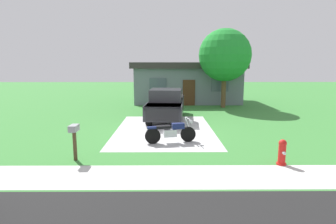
{
  "coord_description": "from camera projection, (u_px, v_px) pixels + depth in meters",
  "views": [
    {
      "loc": [
        0.1,
        -13.81,
        3.3
      ],
      "look_at": [
        0.19,
        0.18,
        0.9
      ],
      "focal_mm": 29.44,
      "sensor_mm": 36.0,
      "label": 1
    }
  ],
  "objects": [
    {
      "name": "ground_plane",
      "position": [
        164.0,
        130.0,
        14.16
      ],
      "size": [
        80.0,
        80.0,
        0.0
      ],
      "primitive_type": "plane",
      "color": "#3C8239"
    },
    {
      "name": "pickup_truck",
      "position": [
        167.0,
        104.0,
        16.74
      ],
      "size": [
        2.45,
        5.76,
        1.9
      ],
      "color": "black",
      "rests_on": "ground"
    },
    {
      "name": "neighbor_house",
      "position": [
        187.0,
        82.0,
        24.86
      ],
      "size": [
        9.6,
        5.6,
        3.5
      ],
      "color": "slate",
      "rests_on": "ground"
    },
    {
      "name": "mailbox",
      "position": [
        74.0,
        133.0,
        9.5
      ],
      "size": [
        0.26,
        0.48,
        1.26
      ],
      "color": "#4C3823",
      "rests_on": "ground"
    },
    {
      "name": "motorcycle",
      "position": [
        171.0,
        132.0,
        11.76
      ],
      "size": [
        2.19,
        0.8,
        1.09
      ],
      "color": "black",
      "rests_on": "ground"
    },
    {
      "name": "sidewalk_strip",
      "position": [
        163.0,
        176.0,
        8.25
      ],
      "size": [
        36.0,
        1.8,
        0.01
      ],
      "primitive_type": "cube",
      "color": "silver",
      "rests_on": "ground"
    },
    {
      "name": "fire_hydrant",
      "position": [
        282.0,
        152.0,
        9.15
      ],
      "size": [
        0.32,
        0.4,
        0.87
      ],
      "color": "red",
      "rests_on": "ground"
    },
    {
      "name": "driveway_pad",
      "position": [
        164.0,
        130.0,
        14.16
      ],
      "size": [
        4.93,
        7.38,
        0.01
      ],
      "primitive_type": "cube",
      "color": "silver",
      "rests_on": "ground"
    },
    {
      "name": "shade_tree",
      "position": [
        225.0,
        55.0,
        20.96
      ],
      "size": [
        3.99,
        3.99,
        6.03
      ],
      "color": "brown",
      "rests_on": "ground"
    }
  ]
}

